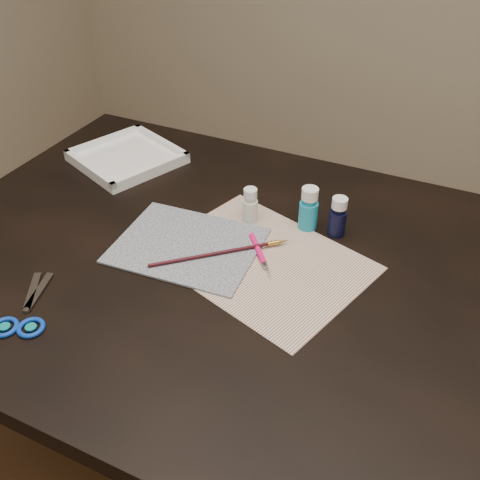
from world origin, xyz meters
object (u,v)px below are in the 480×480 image
at_px(paint_bottle_navy, 338,217).
at_px(scissors, 25,304).
at_px(paint_bottle_cyan, 309,208).
at_px(palette_tray, 127,156).
at_px(canvas, 187,245).
at_px(paper, 261,261).
at_px(paint_bottle_white, 250,205).

xyz_separation_m(paint_bottle_navy, scissors, (-0.43, -0.43, -0.04)).
xyz_separation_m(paint_bottle_cyan, palette_tray, (-0.50, 0.08, -0.03)).
relative_size(canvas, paint_bottle_navy, 3.22).
height_order(paint_bottle_cyan, palette_tray, paint_bottle_cyan).
bearing_deg(paper, canvas, -171.94).
bearing_deg(paint_bottle_white, scissors, -121.72).
bearing_deg(palette_tray, paint_bottle_navy, -7.51).
xyz_separation_m(canvas, paint_bottle_white, (0.08, 0.14, 0.04)).
bearing_deg(paper, paint_bottle_navy, 54.56).
xyz_separation_m(paint_bottle_white, paint_bottle_navy, (0.18, 0.03, 0.00)).
distance_m(canvas, paint_bottle_navy, 0.31).
height_order(paint_bottle_white, paint_bottle_cyan, paint_bottle_cyan).
bearing_deg(palette_tray, paint_bottle_white, -15.35).
xyz_separation_m(paper, paint_bottle_cyan, (0.04, 0.14, 0.05)).
xyz_separation_m(paint_bottle_navy, palette_tray, (-0.56, 0.07, -0.03)).
distance_m(paint_bottle_cyan, paint_bottle_navy, 0.06).
distance_m(paint_bottle_navy, palette_tray, 0.57).
relative_size(paper, palette_tray, 1.70).
bearing_deg(scissors, palette_tray, -15.49).
bearing_deg(palette_tray, scissors, -74.77).
bearing_deg(paint_bottle_navy, palette_tray, 172.49).
xyz_separation_m(canvas, paint_bottle_navy, (0.25, 0.17, 0.04)).
relative_size(paint_bottle_white, palette_tray, 0.35).
bearing_deg(paint_bottle_navy, paper, -125.44).
distance_m(canvas, paint_bottle_cyan, 0.26).
distance_m(paint_bottle_navy, scissors, 0.61).
height_order(paper, paint_bottle_navy, paint_bottle_navy).
relative_size(paint_bottle_white, paint_bottle_cyan, 0.82).
bearing_deg(scissors, canvas, -63.69).
xyz_separation_m(paint_bottle_cyan, paint_bottle_navy, (0.06, 0.00, -0.00)).
height_order(paper, paint_bottle_white, paint_bottle_white).
height_order(canvas, paint_bottle_navy, paint_bottle_navy).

